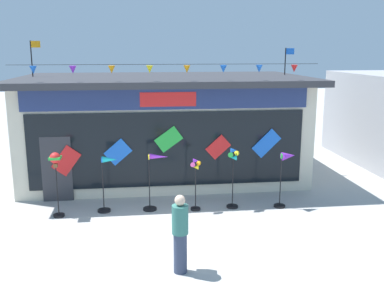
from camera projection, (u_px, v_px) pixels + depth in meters
name	position (u px, v px, depth m)	size (l,w,h in m)	color
ground_plane	(157.00, 236.00, 10.76)	(80.00, 80.00, 0.00)	#ADAAA5
kite_shop_building	(164.00, 126.00, 15.69)	(9.81, 5.69, 4.83)	beige
wind_spinner_far_left	(56.00, 167.00, 11.75)	(0.31, 0.31, 1.82)	black
wind_spinner_left	(107.00, 178.00, 12.21)	(0.61, 0.37, 1.62)	black
wind_spinner_center_left	(154.00, 177.00, 12.35)	(0.75, 0.39, 1.66)	black
wind_spinner_center_right	(196.00, 179.00, 12.31)	(0.33, 0.29, 1.54)	black
wind_spinner_right	(233.00, 171.00, 12.47)	(0.36, 0.34, 1.80)	black
wind_spinner_far_right	(286.00, 168.00, 12.54)	(0.60, 0.33, 1.66)	black
person_near_camera	(180.00, 232.00, 8.87)	(0.34, 0.47, 1.68)	#333D56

